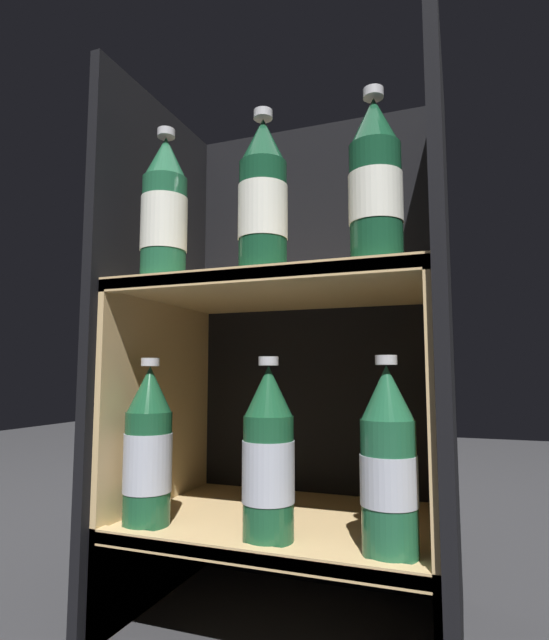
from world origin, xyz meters
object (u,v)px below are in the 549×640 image
bottle_upper_front_0 (164,214)px  bottle_lower_front_0 (148,450)px  bottle_upper_front_1 (263,201)px  bottle_lower_front_1 (268,457)px  bottle_upper_front_2 (375,186)px  bottle_lower_front_2 (388,464)px

bottle_upper_front_0 → bottle_lower_front_0: bearing=180.0°
bottle_upper_front_0 → bottle_upper_front_1: 0.19m
bottle_upper_front_0 → bottle_lower_front_1: (0.20, 0.00, -0.41)m
bottle_upper_front_2 → bottle_lower_front_2: 0.41m
bottle_upper_front_0 → bottle_upper_front_1: same height
bottle_upper_front_0 → bottle_lower_front_2: size_ratio=1.00×
bottle_upper_front_1 → bottle_lower_front_1: (0.01, -0.00, -0.41)m
bottle_upper_front_2 → bottle_lower_front_0: size_ratio=1.00×
bottle_upper_front_1 → bottle_upper_front_0: bearing=-180.0°
bottle_upper_front_2 → bottle_lower_front_2: bottle_upper_front_2 is taller
bottle_lower_front_2 → bottle_upper_front_1: bearing=180.0°
bottle_upper_front_1 → bottle_upper_front_2: (0.18, -0.00, 0.00)m
bottle_upper_front_2 → bottle_upper_front_1: bearing=180.0°
bottle_lower_front_0 → bottle_lower_front_1: bearing=0.0°
bottle_upper_front_1 → bottle_lower_front_2: 0.46m
bottle_upper_front_0 → bottle_upper_front_1: bearing=0.0°
bottle_upper_front_0 → bottle_lower_front_1: bottle_upper_front_0 is taller
bottle_upper_front_2 → bottle_lower_front_0: (-0.40, 0.00, -0.42)m
bottle_lower_front_0 → bottle_lower_front_1: same height
bottle_upper_front_0 → bottle_upper_front_1: (0.19, 0.00, 0.00)m
bottle_lower_front_1 → bottle_lower_front_2: 0.18m
bottle_lower_front_0 → bottle_lower_front_2: size_ratio=1.00×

